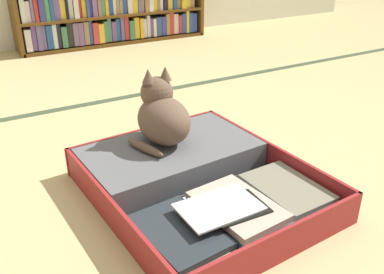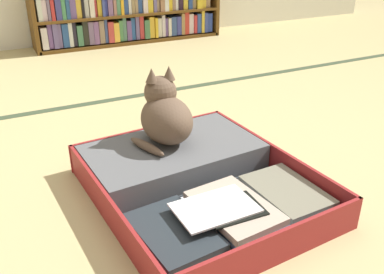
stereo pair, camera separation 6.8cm
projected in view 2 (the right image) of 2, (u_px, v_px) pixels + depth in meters
ground_plane at (188, 194)px, 1.50m from camera, size 10.00×10.00×0.00m
tatami_border at (106, 101)px, 2.32m from camera, size 4.80×0.05×0.00m
bookshelf at (127, 1)px, 3.40m from camera, size 1.52×0.27×0.66m
open_suitcase at (192, 179)px, 1.50m from camera, size 0.72×0.84×0.11m
black_cat at (165, 115)px, 1.59m from camera, size 0.24×0.26×0.28m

